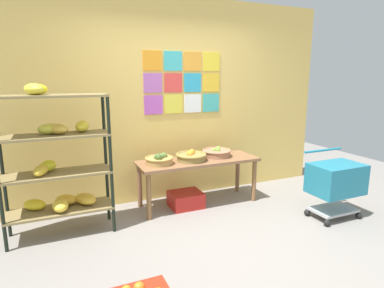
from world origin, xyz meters
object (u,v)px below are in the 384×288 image
fruit_basket_back_left (217,153)px  produce_crate_under_table (186,199)px  shopping_cart (336,181)px  fruit_basket_back_right (159,160)px  display_table (198,165)px  fruit_basket_right (191,156)px  banana_shelf_unit (57,158)px

fruit_basket_back_left → produce_crate_under_table: fruit_basket_back_left is taller
shopping_cart → fruit_basket_back_right: bearing=151.3°
display_table → fruit_basket_right: (-0.11, -0.01, 0.14)m
banana_shelf_unit → display_table: 1.77m
display_table → shopping_cart: (1.35, -1.07, -0.07)m
fruit_basket_back_left → shopping_cart: size_ratio=0.49×
fruit_basket_right → fruit_basket_back_right: bearing=-180.0°
banana_shelf_unit → fruit_basket_back_left: bearing=6.4°
fruit_basket_back_right → produce_crate_under_table: size_ratio=0.85×
display_table → fruit_basket_back_right: (-0.55, -0.01, 0.14)m
banana_shelf_unit → produce_crate_under_table: 1.72m
produce_crate_under_table → display_table: bearing=9.4°
display_table → fruit_basket_back_left: size_ratio=4.04×
banana_shelf_unit → fruit_basket_back_left: banana_shelf_unit is taller
fruit_basket_right → fruit_basket_back_right: (-0.44, -0.00, 0.00)m
banana_shelf_unit → produce_crate_under_table: banana_shelf_unit is taller
fruit_basket_back_right → produce_crate_under_table: 0.68m
produce_crate_under_table → shopping_cart: bearing=-33.9°
banana_shelf_unit → fruit_basket_right: 1.65m
fruit_basket_right → banana_shelf_unit: bearing=-174.4°
fruit_basket_back_right → shopping_cart: bearing=-29.3°
fruit_basket_back_left → fruit_basket_right: bearing=-170.4°
produce_crate_under_table → fruit_basket_right: bearing=15.0°
banana_shelf_unit → produce_crate_under_table: (1.54, 0.13, -0.76)m
display_table → fruit_basket_right: size_ratio=4.03×
display_table → shopping_cart: size_ratio=2.00×
fruit_basket_back_right → shopping_cart: 2.18m
produce_crate_under_table → shopping_cart: shopping_cart is taller
shopping_cart → produce_crate_under_table: bearing=146.7°
fruit_basket_right → produce_crate_under_table: 0.59m
display_table → fruit_basket_back_right: size_ratio=4.57×
display_table → fruit_basket_back_left: (0.31, 0.06, 0.13)m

